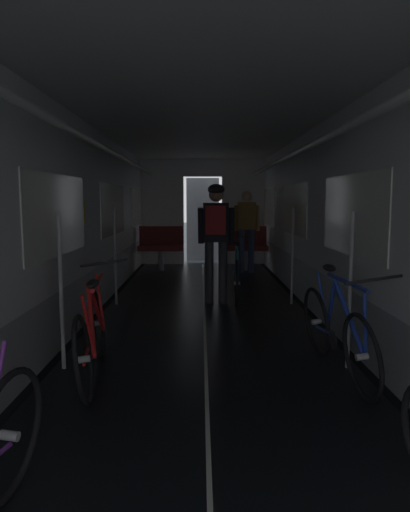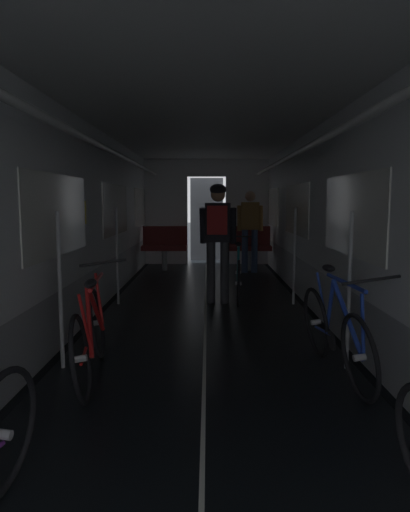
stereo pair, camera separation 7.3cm
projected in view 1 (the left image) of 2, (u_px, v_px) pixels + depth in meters
train_car_shell at (205, 183)px, 5.47m from camera, size 3.14×12.34×2.57m
bench_seat_far_left at (161, 244)px, 10.03m from camera, size 0.98×0.51×0.95m
bench_seat_far_right at (245, 244)px, 10.05m from camera, size 0.98×0.51×0.95m
bicycle_red at (92, 334)px, 3.91m from camera, size 0.44×1.69×0.95m
bicycle_blue at (337, 331)px, 3.98m from camera, size 0.47×1.69×0.95m
person_cyclist_aisle at (216, 230)px, 6.70m from camera, size 0.54×0.41×1.73m
bicycle_teal_in_aisle at (236, 274)px, 7.04m from camera, size 0.44×1.69×0.93m
person_standing_near_bench at (247, 226)px, 9.63m from camera, size 0.53×0.23×1.69m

